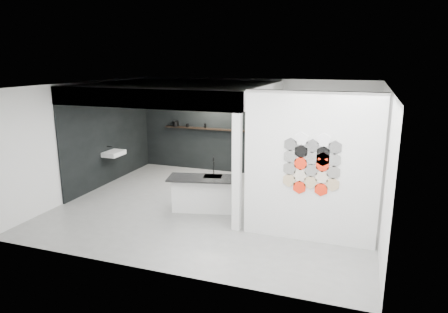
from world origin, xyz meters
TOP-DOWN VIEW (x-y plane):
  - floor at (0.00, 0.00)m, footprint 7.00×6.00m
  - partition_panel at (2.23, -1.00)m, footprint 2.45×0.15m
  - bay_clad_back at (-1.30, 2.97)m, footprint 4.40×0.04m
  - bay_clad_left at (-3.47, 1.00)m, footprint 0.04×4.00m
  - bulkhead at (-1.30, 1.00)m, footprint 4.40×4.00m
  - corner_column at (0.82, -1.00)m, footprint 0.16×0.16m
  - fascia_beam at (-1.30, -0.92)m, footprint 4.40×0.16m
  - wall_basin at (-3.24, 0.80)m, footprint 0.40×0.60m
  - display_shelf at (-1.20, 2.87)m, footprint 3.00×0.15m
  - kitchen_island at (-0.21, -0.26)m, footprint 1.62×0.99m
  - stockpot at (-2.38, 2.87)m, footprint 0.25×0.25m
  - kettle at (-0.04, 2.87)m, footprint 0.22×0.22m
  - glass_bowl at (0.15, 2.87)m, footprint 0.16×0.16m
  - glass_vase at (0.15, 2.87)m, footprint 0.11×0.11m
  - bottle_dark at (-1.40, 2.87)m, footprint 0.06×0.06m
  - utensil_cup at (-1.99, 2.87)m, footprint 0.09×0.09m
  - hex_tile_cluster at (2.26, -1.09)m, footprint 1.04×0.02m

SIDE VIEW (x-z plane):
  - floor at x=0.00m, z-range -0.01..0.00m
  - kitchen_island at x=-0.21m, z-range -0.20..1.02m
  - wall_basin at x=-3.24m, z-range 0.79..0.91m
  - bay_clad_back at x=-1.30m, z-range 0.00..2.35m
  - bay_clad_left at x=-3.47m, z-range 0.00..2.35m
  - corner_column at x=0.82m, z-range 0.00..2.35m
  - display_shelf at x=-1.20m, z-range 1.28..1.32m
  - glass_bowl at x=0.15m, z-range 1.32..1.41m
  - utensil_cup at x=-1.99m, z-range 1.32..1.42m
  - bottle_dark at x=-1.40m, z-range 1.32..1.46m
  - glass_vase at x=0.15m, z-range 1.32..1.46m
  - kettle at x=-0.04m, z-range 1.32..1.46m
  - stockpot at x=-2.38m, z-range 1.32..1.48m
  - partition_panel at x=2.23m, z-range 0.00..2.80m
  - hex_tile_cluster at x=2.26m, z-range 0.92..2.09m
  - bulkhead at x=-1.30m, z-range 2.35..2.75m
  - fascia_beam at x=-1.30m, z-range 2.35..2.75m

